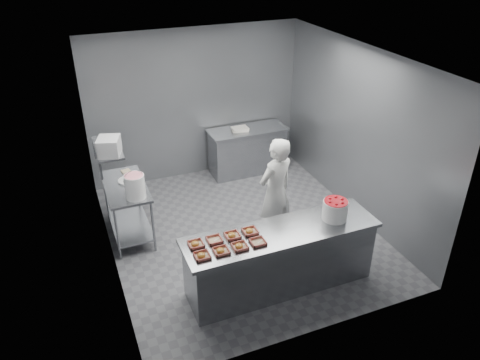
# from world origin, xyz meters

# --- Properties ---
(floor) EXTENTS (4.50, 4.50, 0.00)m
(floor) POSITION_xyz_m (0.00, 0.00, 0.00)
(floor) COLOR #4C4C51
(floor) RESTS_ON ground
(ceiling) EXTENTS (4.50, 4.50, 0.00)m
(ceiling) POSITION_xyz_m (0.00, 0.00, 2.80)
(ceiling) COLOR white
(ceiling) RESTS_ON wall_back
(wall_back) EXTENTS (4.00, 0.04, 2.80)m
(wall_back) POSITION_xyz_m (0.00, 2.25, 1.40)
(wall_back) COLOR slate
(wall_back) RESTS_ON ground
(wall_left) EXTENTS (0.04, 4.50, 2.80)m
(wall_left) POSITION_xyz_m (-2.00, 0.00, 1.40)
(wall_left) COLOR slate
(wall_left) RESTS_ON ground
(wall_right) EXTENTS (0.04, 4.50, 2.80)m
(wall_right) POSITION_xyz_m (2.00, 0.00, 1.40)
(wall_right) COLOR slate
(wall_right) RESTS_ON ground
(service_counter) EXTENTS (2.60, 0.70, 0.90)m
(service_counter) POSITION_xyz_m (0.00, -1.35, 0.45)
(service_counter) COLOR slate
(service_counter) RESTS_ON ground
(prep_table) EXTENTS (0.60, 1.20, 0.90)m
(prep_table) POSITION_xyz_m (-1.65, 0.60, 0.59)
(prep_table) COLOR slate
(prep_table) RESTS_ON ground
(back_counter) EXTENTS (1.50, 0.60, 0.90)m
(back_counter) POSITION_xyz_m (0.90, 1.90, 0.45)
(back_counter) COLOR slate
(back_counter) RESTS_ON ground
(wall_shelf) EXTENTS (0.35, 0.90, 0.03)m
(wall_shelf) POSITION_xyz_m (-1.82, 0.60, 1.55)
(wall_shelf) COLOR slate
(wall_shelf) RESTS_ON wall_left
(tray_0) EXTENTS (0.19, 0.18, 0.06)m
(tray_0) POSITION_xyz_m (-1.11, -1.47, 0.92)
(tray_0) COLOR tan
(tray_0) RESTS_ON service_counter
(tray_1) EXTENTS (0.19, 0.18, 0.06)m
(tray_1) POSITION_xyz_m (-0.87, -1.47, 0.92)
(tray_1) COLOR tan
(tray_1) RESTS_ON service_counter
(tray_2) EXTENTS (0.19, 0.18, 0.06)m
(tray_2) POSITION_xyz_m (-0.63, -1.47, 0.92)
(tray_2) COLOR tan
(tray_2) RESTS_ON service_counter
(tray_3) EXTENTS (0.19, 0.18, 0.04)m
(tray_3) POSITION_xyz_m (-0.39, -1.47, 0.92)
(tray_3) COLOR tan
(tray_3) RESTS_ON service_counter
(tray_4) EXTENTS (0.19, 0.18, 0.06)m
(tray_4) POSITION_xyz_m (-1.11, -1.23, 0.92)
(tray_4) COLOR tan
(tray_4) RESTS_ON service_counter
(tray_5) EXTENTS (0.19, 0.18, 0.04)m
(tray_5) POSITION_xyz_m (-0.87, -1.23, 0.92)
(tray_5) COLOR tan
(tray_5) RESTS_ON service_counter
(tray_6) EXTENTS (0.19, 0.18, 0.06)m
(tray_6) POSITION_xyz_m (-0.63, -1.23, 0.92)
(tray_6) COLOR tan
(tray_6) RESTS_ON service_counter
(tray_7) EXTENTS (0.19, 0.18, 0.06)m
(tray_7) POSITION_xyz_m (-0.39, -1.23, 0.92)
(tray_7) COLOR tan
(tray_7) RESTS_ON service_counter
(worker) EXTENTS (0.73, 0.60, 1.72)m
(worker) POSITION_xyz_m (0.38, -0.38, 0.86)
(worker) COLOR silver
(worker) RESTS_ON ground
(strawberry_tub) EXTENTS (0.33, 0.33, 0.28)m
(strawberry_tub) POSITION_xyz_m (0.78, -1.35, 1.05)
(strawberry_tub) COLOR white
(strawberry_tub) RESTS_ON service_counter
(glaze_bucket) EXTENTS (0.30, 0.28, 0.44)m
(glaze_bucket) POSITION_xyz_m (-1.56, 0.18, 1.09)
(glaze_bucket) COLOR white
(glaze_bucket) RESTS_ON prep_table
(bucket_lid) EXTENTS (0.34, 0.34, 0.02)m
(bucket_lid) POSITION_xyz_m (-1.59, 0.72, 0.91)
(bucket_lid) COLOR white
(bucket_lid) RESTS_ON prep_table
(rag) EXTENTS (0.15, 0.14, 0.02)m
(rag) POSITION_xyz_m (-1.56, 1.04, 0.91)
(rag) COLOR #CCB28C
(rag) RESTS_ON prep_table
(appliance) EXTENTS (0.37, 0.40, 0.24)m
(appliance) POSITION_xyz_m (-1.82, 0.33, 1.69)
(appliance) COLOR gray
(appliance) RESTS_ON wall_shelf
(paper_stack) EXTENTS (0.33, 0.26, 0.06)m
(paper_stack) POSITION_xyz_m (0.74, 1.90, 0.93)
(paper_stack) COLOR silver
(paper_stack) RESTS_ON back_counter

